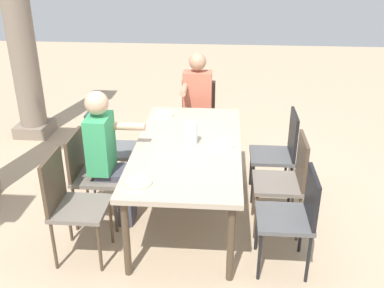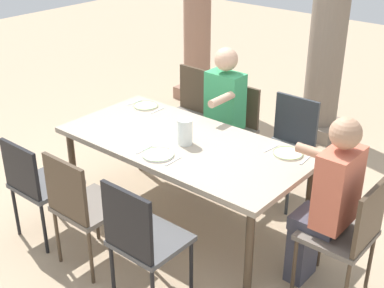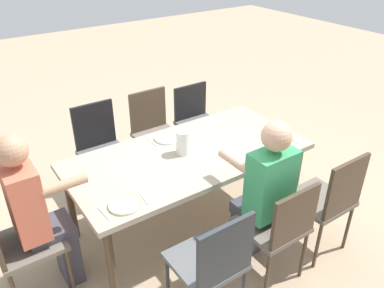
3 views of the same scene
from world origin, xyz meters
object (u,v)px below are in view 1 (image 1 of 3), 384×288
Objects in this scene: dining_table at (188,151)px; plate_1 at (222,145)px; chair_west_north at (70,200)px; chair_west_south at (294,213)px; chair_mid_south at (287,177)px; chair_head_east at (198,113)px; stone_column_far at (19,29)px; plate_2 at (164,114)px; chair_east_south at (280,149)px; plate_0 at (138,182)px; diner_woman_green at (108,155)px; water_pitcher at (191,134)px; diner_man_white at (197,105)px; chair_mid_north at (90,171)px; chair_east_north at (106,144)px.

dining_table is 0.32m from plate_1.
chair_west_north is 1.09× the size of chair_west_south.
chair_head_east is (1.61, 0.91, -0.01)m from chair_mid_south.
plate_2 is (-1.07, -2.00, -0.71)m from stone_column_far.
stone_column_far is at bearing 51.81° from chair_west_south.
plate_0 is at bearing 133.29° from chair_east_south.
plate_2 is at bearing 53.27° from chair_mid_south.
plate_0 is 0.99× the size of plate_2.
dining_table is at bearing -76.26° from diner_woman_green.
water_pitcher is at bearing -74.22° from diner_woman_green.
chair_west_south is at bearing -88.69° from plate_0.
chair_mid_south is at bearing -107.65° from plate_1.
chair_mid_south is 4.51× the size of water_pitcher.
stone_column_far is at bearing 58.28° from chair_mid_south.
plate_1 is (-1.81, -2.64, -0.71)m from stone_column_far.
chair_west_north is 0.32× the size of stone_column_far.
diner_man_white is 0.44× the size of stone_column_far.
plate_1 is (0.19, 0.60, 0.22)m from chair_mid_south.
diner_woman_green is 1.60m from diner_man_white.
chair_west_north reaches higher than plate_2.
plate_0 is at bearing 114.64° from chair_mid_south.
dining_table is at bearing 51.54° from chair_west_south.
dining_table is at bearing 142.62° from water_pitcher.
chair_mid_north is at bearing -0.64° from chair_west_north.
chair_east_south is 0.31× the size of stone_column_far.
chair_head_east is at bearing -8.64° from plate_0.
plate_1 is at bearing 39.06° from chair_west_south.
water_pitcher is (0.03, -0.03, 0.15)m from dining_table.
chair_mid_north is 1.26m from plate_1.
stone_column_far reaches higher than plate_2.
chair_west_south is 2.15m from chair_east_north.
stone_column_far reaches higher than diner_man_white.
diner_woman_green is at bearing -89.12° from chair_mid_north.
chair_east_north is 1.24m from diner_man_white.
chair_head_east reaches higher than plate_2.
chair_west_north is 1.24m from water_pitcher.
water_pitcher reaches higher than dining_table.
chair_mid_north is at bearing 101.12° from dining_table.
chair_east_south is 1.31m from plate_2.
plate_1 is at bearing -87.77° from dining_table.
chair_head_east reaches higher than plate_0.
diner_man_white reaches higher than chair_head_east.
chair_west_north is at bearing 106.53° from chair_mid_south.
stone_column_far reaches higher than chair_west_north.
chair_west_south is 1.94m from plate_2.
chair_head_east is at bearing -23.05° from chair_west_north.
stone_column_far reaches higher than dining_table.
plate_1 is at bearing -40.22° from plate_0.
water_pitcher reaches higher than chair_east_north.
chair_mid_south is at bearing -101.07° from dining_table.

